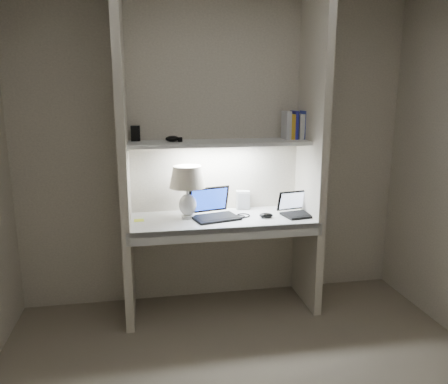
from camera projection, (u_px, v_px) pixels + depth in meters
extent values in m
cube|color=beige|center=(215.00, 153.00, 3.60)|extent=(3.20, 0.01, 2.50)
cube|color=beige|center=(124.00, 160.00, 3.21)|extent=(0.06, 0.55, 2.50)
cube|color=beige|center=(312.00, 155.00, 3.47)|extent=(0.06, 0.55, 2.50)
cube|color=white|center=(221.00, 220.00, 3.45)|extent=(1.40, 0.55, 0.04)
cube|color=silver|center=(227.00, 234.00, 3.20)|extent=(1.46, 0.03, 0.10)
cube|color=silver|center=(219.00, 143.00, 3.41)|extent=(1.40, 0.36, 0.03)
cube|color=white|center=(219.00, 146.00, 3.41)|extent=(0.60, 0.04, 0.02)
cylinder|color=white|center=(188.00, 216.00, 3.44)|extent=(0.10, 0.10, 0.02)
ellipsoid|color=white|center=(188.00, 205.00, 3.42)|extent=(0.14, 0.14, 0.18)
cylinder|color=white|center=(188.00, 192.00, 3.40)|extent=(0.02, 0.02, 0.07)
sphere|color=#FFD899|center=(187.00, 183.00, 3.38)|extent=(0.04, 0.04, 0.04)
cube|color=black|center=(216.00, 218.00, 3.41)|extent=(0.39, 0.32, 0.02)
cube|color=black|center=(216.00, 217.00, 3.40)|extent=(0.32, 0.23, 0.00)
cube|color=black|center=(209.00, 200.00, 3.51)|extent=(0.35, 0.15, 0.21)
cube|color=blue|center=(209.00, 200.00, 3.50)|extent=(0.30, 0.12, 0.17)
cube|color=black|center=(301.00, 215.00, 3.49)|extent=(0.32, 0.25, 0.02)
cube|color=black|center=(301.00, 213.00, 3.49)|extent=(0.26, 0.18, 0.00)
cube|color=black|center=(294.00, 200.00, 3.59)|extent=(0.29, 0.11, 0.17)
cube|color=silver|center=(294.00, 200.00, 3.58)|extent=(0.26, 0.09, 0.14)
cube|color=silver|center=(243.00, 200.00, 3.68)|extent=(0.12, 0.09, 0.16)
ellipsoid|color=black|center=(266.00, 215.00, 3.43)|extent=(0.12, 0.09, 0.04)
torus|color=black|center=(243.00, 215.00, 3.48)|extent=(0.14, 0.14, 0.01)
cube|color=#CCDC2E|center=(139.00, 220.00, 3.37)|extent=(0.08, 0.08, 0.00)
cube|color=white|center=(307.00, 126.00, 3.56)|extent=(0.03, 0.15, 0.20)
cube|color=#253395|center=(304.00, 125.00, 3.56)|extent=(0.04, 0.15, 0.23)
cube|color=silver|center=(299.00, 126.00, 3.55)|extent=(0.04, 0.15, 0.20)
cube|color=#232498|center=(294.00, 125.00, 3.54)|extent=(0.03, 0.15, 0.23)
cube|color=gold|center=(291.00, 127.00, 3.54)|extent=(0.03, 0.15, 0.20)
cube|color=silver|center=(286.00, 125.00, 3.53)|extent=(0.04, 0.15, 0.23)
cube|color=black|center=(135.00, 133.00, 3.39)|extent=(0.07, 0.05, 0.12)
ellipsoid|color=black|center=(172.00, 139.00, 3.33)|extent=(0.12, 0.10, 0.05)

